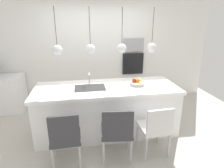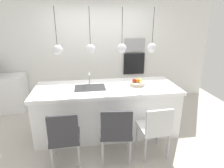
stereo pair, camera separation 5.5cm
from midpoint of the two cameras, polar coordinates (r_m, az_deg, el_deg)
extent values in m
plane|color=#BCB7AD|center=(3.95, -1.88, -13.57)|extent=(6.60, 6.60, 0.00)
cube|color=white|center=(5.05, -4.57, 9.44)|extent=(6.00, 0.10, 2.60)
cube|color=white|center=(3.74, -1.95, -7.97)|extent=(2.60, 0.94, 0.86)
cube|color=white|center=(3.56, -2.04, -1.31)|extent=(2.66, 1.00, 0.06)
cube|color=#2D2D30|center=(3.52, -7.04, -1.18)|extent=(0.56, 0.40, 0.02)
cylinder|color=silver|center=(3.72, -7.29, 1.72)|extent=(0.02, 0.02, 0.22)
cylinder|color=silver|center=(3.61, -7.30, 2.87)|extent=(0.02, 0.16, 0.02)
cylinder|color=beige|center=(3.67, 7.15, 0.17)|extent=(0.29, 0.29, 0.06)
sphere|color=#B22D1E|center=(3.64, 6.22, 1.05)|extent=(0.08, 0.08, 0.08)
sphere|color=orange|center=(3.65, 7.31, 1.00)|extent=(0.07, 0.07, 0.07)
ellipsoid|color=yellow|center=(3.63, 7.97, 1.27)|extent=(0.06, 0.19, 0.06)
cube|color=white|center=(5.28, -30.86, -2.59)|extent=(1.10, 0.60, 0.86)
cube|color=#9E9EA3|center=(5.12, 6.13, 11.57)|extent=(0.54, 0.08, 0.34)
cube|color=black|center=(5.20, 5.93, 6.10)|extent=(0.56, 0.08, 0.56)
cube|color=#333338|center=(3.06, -14.17, -15.30)|extent=(0.45, 0.44, 0.06)
cube|color=#333338|center=(2.77, -14.75, -13.24)|extent=(0.42, 0.05, 0.44)
cylinder|color=#B2B2B7|center=(3.34, -10.31, -16.64)|extent=(0.04, 0.04, 0.40)
cylinder|color=#B2B2B7|center=(3.36, -17.09, -16.93)|extent=(0.04, 0.04, 0.40)
cylinder|color=#B2B2B7|center=(3.04, -10.13, -20.63)|extent=(0.04, 0.04, 0.40)
cylinder|color=#B2B2B7|center=(3.07, -17.74, -20.90)|extent=(0.04, 0.04, 0.40)
cube|color=#333338|center=(3.06, 0.85, -13.88)|extent=(0.53, 0.52, 0.06)
cube|color=#333338|center=(2.76, 1.15, -12.09)|extent=(0.45, 0.09, 0.42)
cylinder|color=#B2B2B7|center=(3.39, 4.23, -15.39)|extent=(0.04, 0.04, 0.43)
cylinder|color=#B2B2B7|center=(3.37, -3.05, -15.60)|extent=(0.04, 0.04, 0.43)
cylinder|color=#B2B2B7|center=(3.06, 5.19, -19.68)|extent=(0.04, 0.04, 0.43)
cylinder|color=#B2B2B7|center=(3.04, -3.07, -19.96)|extent=(0.04, 0.04, 0.43)
cube|color=silver|center=(3.21, 11.81, -12.58)|extent=(0.47, 0.47, 0.06)
cube|color=silver|center=(2.94, 13.74, -10.85)|extent=(0.42, 0.06, 0.38)
cylinder|color=#B2B2B7|center=(3.56, 13.12, -13.97)|extent=(0.04, 0.04, 0.44)
cylinder|color=#B2B2B7|center=(3.43, 7.15, -14.99)|extent=(0.04, 0.04, 0.44)
cylinder|color=#B2B2B7|center=(3.28, 16.14, -17.41)|extent=(0.04, 0.04, 0.44)
cylinder|color=#B2B2B7|center=(3.14, 9.65, -18.76)|extent=(0.04, 0.04, 0.44)
sphere|color=silver|center=(3.37, -16.48, 9.76)|extent=(0.17, 0.17, 0.17)
cylinder|color=black|center=(3.34, -17.11, 16.26)|extent=(0.01, 0.01, 0.60)
sphere|color=silver|center=(3.35, -6.94, 10.32)|extent=(0.17, 0.17, 0.17)
cylinder|color=black|center=(3.32, -7.21, 16.90)|extent=(0.01, 0.01, 0.60)
sphere|color=silver|center=(3.42, 2.49, 10.61)|extent=(0.17, 0.17, 0.17)
cylinder|color=black|center=(3.39, 2.58, 17.06)|extent=(0.01, 0.01, 0.60)
sphere|color=silver|center=(3.57, 11.33, 10.63)|extent=(0.17, 0.17, 0.17)
cylinder|color=black|center=(3.54, 11.75, 16.78)|extent=(0.01, 0.01, 0.60)
camera|label=1|loc=(0.03, -90.45, -0.15)|focal=30.53mm
camera|label=2|loc=(0.03, 89.55, 0.15)|focal=30.53mm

